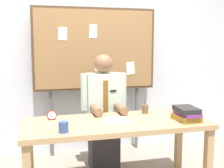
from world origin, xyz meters
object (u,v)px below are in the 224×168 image
Objects in this scene: person at (104,116)px; bulletin_board at (95,51)px; open_notebook at (117,121)px; desk_clock at (52,116)px; book_stack at (186,114)px; coffee_mug at (64,127)px; desk at (116,129)px; pen_holder at (145,109)px.

person is 0.91m from bulletin_board.
person is at bearing 90.24° from open_notebook.
book_stack is at bearing -15.74° from desk_clock.
book_stack is at bearing -60.84° from bulletin_board.
bulletin_board reaches higher than coffee_mug.
open_notebook reaches higher than desk.
desk is 1.31m from bulletin_board.
pen_holder is (0.39, 0.25, 0.04)m from open_notebook.
desk_clock reaches higher than open_notebook.
bulletin_board is at bearing 90.13° from open_notebook.
bulletin_board is (0.00, 1.06, 0.76)m from desk.
book_stack reaches higher than desk_clock.
open_notebook is 0.67m from desk_clock.
bulletin_board is at bearing 119.16° from book_stack.
pen_holder is at bearing -64.74° from bulletin_board.
bulletin_board is (0.00, 0.49, 0.76)m from person.
pen_holder reaches higher than desk_clock.
desk_clock is (-0.62, 0.23, 0.04)m from open_notebook.
person is 0.99m from coffee_mug.
pen_holder reaches higher than open_notebook.
person is 0.70× the size of bulletin_board.
person is at bearing -90.00° from bulletin_board.
desk is at bearing 166.78° from book_stack.
coffee_mug is (-1.22, -0.08, -0.02)m from book_stack.
person is 14.38× the size of coffee_mug.
desk_clock is (-0.62, -0.86, -0.63)m from bulletin_board.
open_notebook is 0.47m from pen_holder.
coffee_mug is at bearing -176.17° from book_stack.
book_stack is at bearing 3.83° from coffee_mug.
desk is 0.09m from open_notebook.
desk_clock is at bearing 164.26° from book_stack.
desk is 6.20× the size of book_stack.
book_stack is at bearing -11.67° from open_notebook.
desk_clock is 0.61× the size of pen_holder.
bulletin_board reaches higher than pen_holder.
desk is 0.48m from pen_holder.
desk_clock is at bearing -178.73° from pen_holder.
open_notebook is at bearing -20.01° from desk_clock.
bulletin_board is 1.53m from book_stack.
coffee_mug is 0.60× the size of pen_holder.
bulletin_board is 1.27m from open_notebook.
desk is at bearing 24.16° from coffee_mug.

